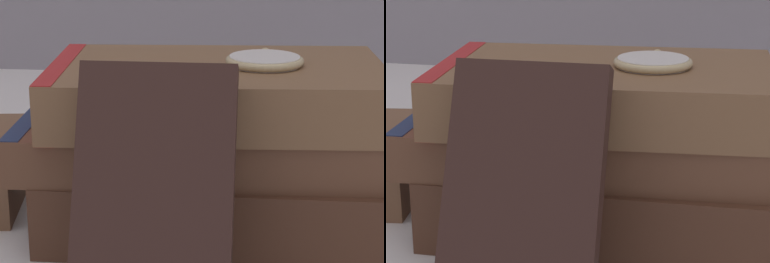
# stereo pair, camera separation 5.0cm
# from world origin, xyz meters

# --- Properties ---
(ground_plane) EXTENTS (3.00, 3.00, 0.00)m
(ground_plane) POSITION_xyz_m (0.00, 0.00, 0.00)
(ground_plane) COLOR silver
(book_flat_bottom) EXTENTS (0.24, 0.15, 0.05)m
(book_flat_bottom) POSITION_xyz_m (0.03, 0.05, 0.02)
(book_flat_bottom) COLOR #4C2D1E
(book_flat_bottom) RESTS_ON ground_plane
(book_flat_middle) EXTENTS (0.24, 0.15, 0.03)m
(book_flat_middle) POSITION_xyz_m (0.01, 0.05, 0.06)
(book_flat_middle) COLOR brown
(book_flat_middle) RESTS_ON book_flat_bottom
(book_flat_top) EXTENTS (0.22, 0.14, 0.04)m
(book_flat_top) POSITION_xyz_m (0.02, 0.04, 0.09)
(book_flat_top) COLOR brown
(book_flat_top) RESTS_ON book_flat_middle
(book_leaning_front) EXTENTS (0.08, 0.07, 0.13)m
(book_leaning_front) POSITION_xyz_m (-0.00, -0.07, 0.06)
(book_leaning_front) COLOR #331E19
(book_leaning_front) RESTS_ON ground_plane
(pocket_watch) EXTENTS (0.05, 0.05, 0.01)m
(pocket_watch) POSITION_xyz_m (0.06, 0.04, 0.11)
(pocket_watch) COLOR silver
(pocket_watch) RESTS_ON book_flat_top
(reading_glasses) EXTENTS (0.10, 0.06, 0.00)m
(reading_glasses) POSITION_xyz_m (0.00, 0.16, 0.00)
(reading_glasses) COLOR black
(reading_glasses) RESTS_ON ground_plane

